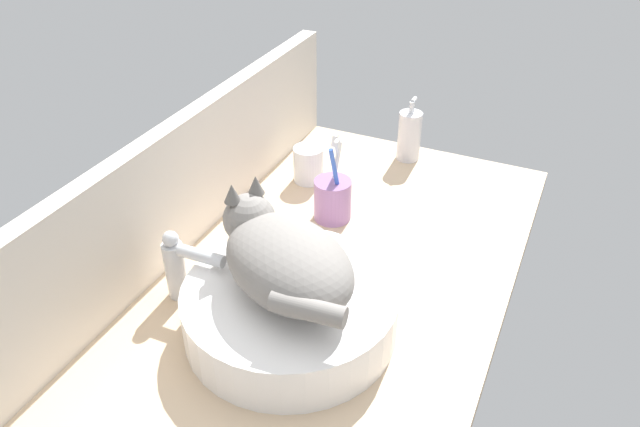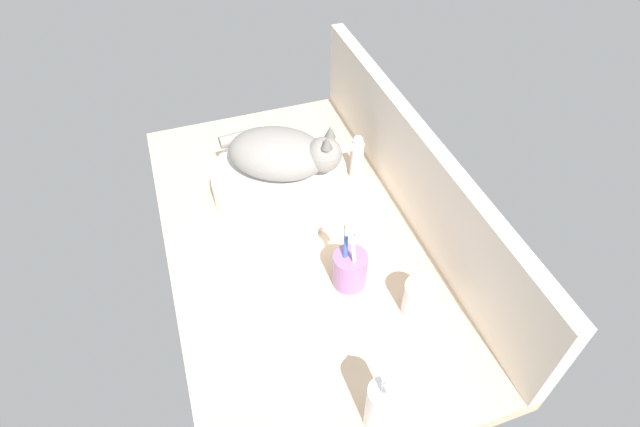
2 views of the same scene
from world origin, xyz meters
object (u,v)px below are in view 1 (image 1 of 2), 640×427
soap_dispenser (409,135)px  faucet (180,264)px  cat (284,257)px  toothbrush_cup (333,198)px  sink_basin (291,310)px  water_glass (308,166)px

soap_dispenser → faucet: bearing=162.6°
cat → toothbrush_cup: (32.40, 5.71, -9.45)cm
soap_dispenser → toothbrush_cup: 31.79cm
sink_basin → toothbrush_cup: size_ratio=1.86×
sink_basin → water_glass: bearing=22.0°
toothbrush_cup → soap_dispenser: bearing=-11.5°
water_glass → soap_dispenser: bearing=-42.0°
faucet → soap_dispenser: bearing=-17.4°
water_glass → sink_basin: bearing=-158.0°
cat → soap_dispenser: size_ratio=1.97×
faucet → toothbrush_cup: (33.54, -13.87, -2.56)cm
sink_basin → soap_dispenser: 64.16cm
faucet → toothbrush_cup: 36.38cm
faucet → water_glass: 45.48cm
sink_basin → cat: cat is taller
cat → soap_dispenser: bearing=-0.6°
faucet → water_glass: (45.25, -2.73, -3.63)cm
water_glass → faucet: bearing=176.5°
soap_dispenser → toothbrush_cup: toothbrush_cup is taller
faucet → toothbrush_cup: size_ratio=0.73×
faucet → soap_dispenser: (64.66, -20.21, -1.18)cm
sink_basin → water_glass: (44.73, 18.07, -0.54)cm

